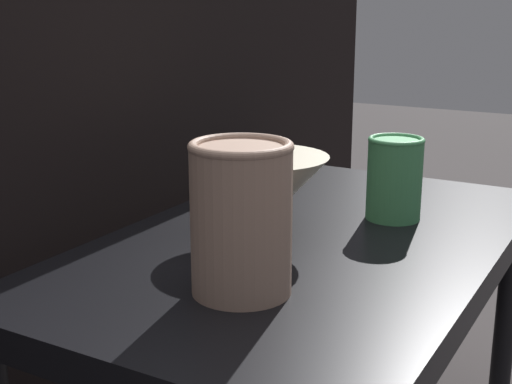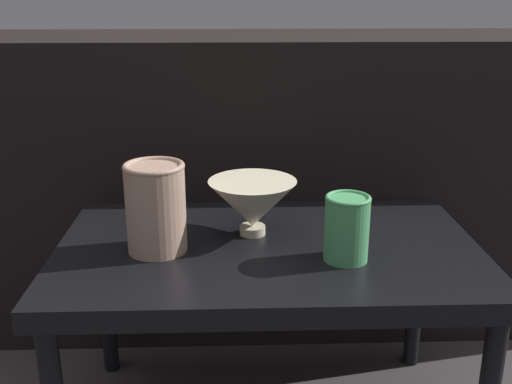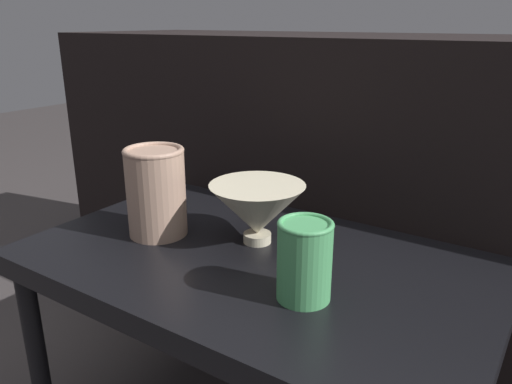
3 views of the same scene
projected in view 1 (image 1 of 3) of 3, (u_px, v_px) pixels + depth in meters
The scene contains 5 objects.
table at pixel (308, 266), 0.98m from camera, with size 0.80×0.49×0.41m.
couch_backdrop at pixel (24, 203), 1.24m from camera, with size 1.76×0.50×0.77m.
bowl at pixel (264, 191), 0.95m from camera, with size 0.17×0.17×0.11m.
vase_textured_left at pixel (241, 216), 0.76m from camera, with size 0.11×0.11×0.17m.
vase_colorful_right at pixel (395, 177), 1.03m from camera, with size 0.08×0.08×0.12m.
Camera 1 is at (-0.83, -0.39, 0.72)m, focal length 50.00 mm.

